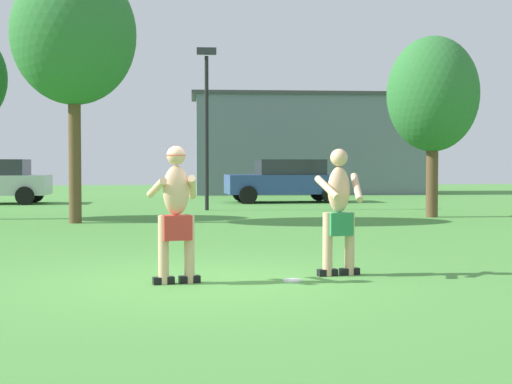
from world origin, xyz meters
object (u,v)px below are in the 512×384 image
Objects in this scene: tree_right_field at (74,36)px; tree_near_building at (433,95)px; lamp_post at (207,109)px; car_blue_near_post at (286,180)px; player_in_red at (176,208)px; frisbee at (293,280)px; player_near at (339,209)px.

tree_near_building is (9.30, 1.23, -1.26)m from tree_right_field.
car_blue_near_post is at bearing 55.64° from lamp_post.
player_in_red is 1.71m from frisbee.
player_near is 1.18m from frisbee.
tree_right_field reaches higher than car_blue_near_post.
player_near is at bearing -62.34° from tree_right_field.
player_in_red is 0.35× the size of tree_near_building.
tree_near_building is at bearing 58.39° from player_in_red.
car_blue_near_post is 5.80m from lamp_post.
frisbee is 0.04× the size of tree_right_field.
lamp_post reaches higher than car_blue_near_post.
tree_right_field reaches higher than player_in_red.
player_near is 6.86× the size of frisbee.
player_in_red is at bearing -178.45° from frisbee.
lamp_post is at bearing 87.38° from player_in_red.
lamp_post is 6.93m from tree_near_building.
player_in_red is (-2.12, -0.49, 0.06)m from player_near.
player_near reaches higher than frisbee.
frisbee is at bearing -66.79° from tree_right_field.
tree_right_field is (-3.30, -4.70, 1.44)m from lamp_post.
car_blue_near_post is (3.66, 18.67, -0.11)m from player_in_red.
frisbee is 18.78m from car_blue_near_post.
lamp_post is (-1.46, 13.78, 2.24)m from player_near.
frisbee is (1.45, 0.04, -0.92)m from player_in_red.
tree_near_building reaches higher than player_near.
player_near is 0.98× the size of player_in_red.
frisbee is at bearing -146.21° from player_near.
tree_right_field is at bearing -124.73° from car_blue_near_post.
tree_near_building reaches higher than car_blue_near_post.
car_blue_near_post is at bearing 78.91° from player_in_red.
tree_right_field is at bearing -125.08° from lamp_post.
tree_near_building is (4.53, 10.32, 2.42)m from player_near.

